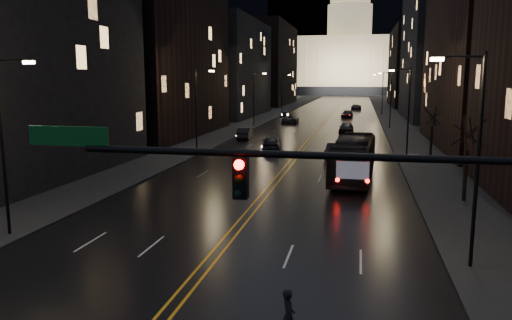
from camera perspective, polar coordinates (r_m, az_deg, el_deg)
The scene contains 31 objects.
road at distance 141.71m, azimuth 9.21°, elevation 6.00°, with size 20.00×320.00×0.02m, color black.
sidewalk_left at distance 143.01m, azimuth 3.57°, elevation 6.15°, with size 8.00×320.00×0.16m, color black.
sidewalk_right at distance 141.79m, azimuth 14.90°, elevation 5.83°, with size 8.00×320.00×0.16m, color black.
center_line at distance 141.71m, azimuth 9.21°, elevation 6.00°, with size 0.62×320.00×0.01m, color orange.
building_left_mid at distance 71.06m, azimuth -11.22°, elevation 14.04°, with size 12.00×30.00×28.00m, color black.
building_left_far at distance 106.90m, azimuth -3.11°, elevation 10.41°, with size 12.00×34.00×20.00m, color black.
building_left_dist at distance 153.84m, azimuth 1.52°, elevation 10.83°, with size 12.00×40.00×24.00m, color black.
building_right_mid at distance 104.53m, azimuth 20.23°, elevation 11.53°, with size 12.00×34.00×26.00m, color black.
building_right_dist at distance 152.11m, azimuth 17.54°, elevation 10.05°, with size 12.00×40.00×22.00m, color black.
capitol at distance 261.59m, azimuth 10.53°, elevation 11.19°, with size 90.00×50.00×58.50m.
traffic_signal at distance 11.71m, azimuth 9.83°, elevation -4.90°, with size 17.29×0.45×7.00m.
streetlamp_right_near at distance 22.03m, azimuth 23.62°, elevation 1.06°, with size 2.13×0.25×9.00m.
streetlamp_left_near at distance 27.47m, azimuth -26.75°, elevation 2.34°, with size 2.13×0.25×9.00m.
streetlamp_right_mid at distance 51.64m, azimuth 16.86°, elevation 5.75°, with size 2.13×0.25×9.00m.
streetlamp_left_mid at distance 54.18m, azimuth -6.69°, elevation 6.23°, with size 2.13×0.25×9.00m.
streetlamp_right_far at distance 81.53m, azimuth 15.03°, elevation 7.00°, with size 2.13×0.25×9.00m.
streetlamp_left_far at distance 83.17m, azimuth -0.13°, elevation 7.35°, with size 2.13×0.25×9.00m.
streetlamp_right_dist at distance 111.49m, azimuth 14.18°, elevation 7.57°, with size 2.13×0.25×9.00m.
streetlamp_left_dist at distance 112.69m, azimuth 3.02°, elevation 7.86°, with size 2.13×0.25×9.00m.
tree_right_mid at distance 34.21m, azimuth 23.09°, elevation 2.83°, with size 2.40×2.40×6.65m.
tree_right_far at distance 49.94m, azimuth 19.54°, elevation 4.86°, with size 2.40×2.40×6.65m.
bus at distance 40.29m, azimuth 11.11°, elevation 0.19°, with size 2.81×12.02×3.35m, color black.
oncoming_car_a at distance 55.51m, azimuth 1.76°, elevation 1.97°, with size 2.00×4.96×1.69m, color black.
oncoming_car_b at distance 65.87m, azimuth -1.29°, elevation 3.07°, with size 1.63×4.67×1.54m, color black.
oncoming_car_c at distance 88.05m, azimuth 3.95°, elevation 4.63°, with size 2.56×5.56×1.54m, color black.
oncoming_car_d at distance 103.04m, azimuth 3.46°, elevation 5.24°, with size 1.80×4.43×1.28m, color black.
receding_car_a at distance 50.93m, azimuth 8.96°, elevation 1.06°, with size 1.54×4.43×1.46m, color black.
receding_car_b at distance 74.24m, azimuth 10.27°, elevation 3.67°, with size 1.94×4.82×1.64m, color black.
receding_car_c at distance 102.83m, azimuth 10.37°, elevation 5.16°, with size 2.08×5.11×1.48m, color black.
receding_car_d at distance 129.23m, azimuth 11.38°, elevation 5.94°, with size 2.43×5.27×1.46m, color black.
pedestrian_a at distance 15.81m, azimuth 3.73°, elevation -17.38°, with size 0.62×0.41×1.71m, color black.
Camera 1 is at (6.22, -11.36, 7.95)m, focal length 35.00 mm.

